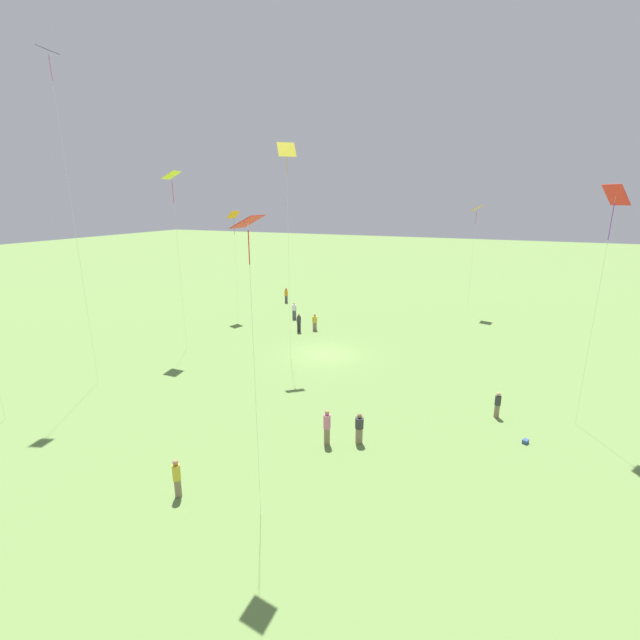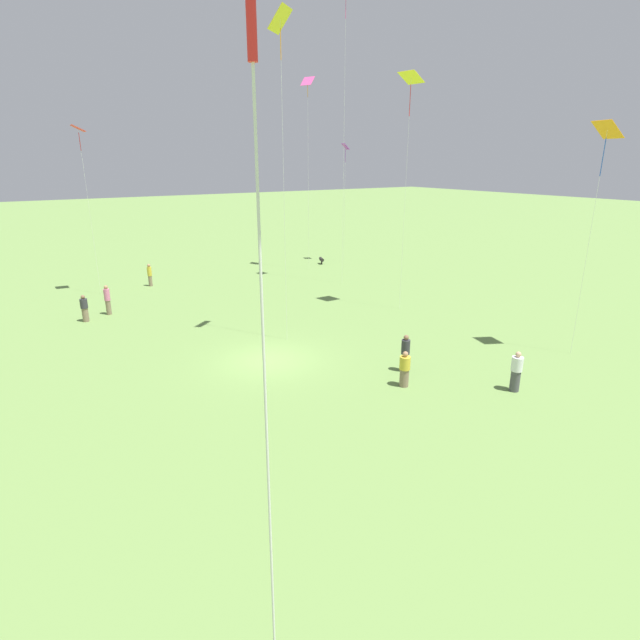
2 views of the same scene
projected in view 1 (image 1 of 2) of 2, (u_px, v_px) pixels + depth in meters
ground_plane at (326, 354)px, 34.85m from camera, size 240.00×240.00×0.00m
person_0 at (497, 405)px, 24.49m from camera, size 0.46×0.46×1.57m
person_1 at (177, 478)px, 17.84m from camera, size 0.41×0.41×1.75m
person_2 at (327, 427)px, 21.70m from camera, size 0.50×0.50×1.91m
person_3 at (294, 311)px, 45.01m from camera, size 0.65×0.65×1.79m
person_4 at (286, 295)px, 52.25m from camera, size 0.46×0.46×1.81m
person_5 at (299, 323)px, 40.42m from camera, size 0.42×0.42×1.79m
person_6 at (315, 322)px, 41.09m from camera, size 0.52×0.52×1.61m
person_7 at (359, 429)px, 21.86m from camera, size 0.57×0.57×1.66m
kite_1 at (52, 78)px, 24.38m from camera, size 0.96×0.93×20.40m
kite_3 at (172, 181)px, 32.52m from camera, size 1.38×1.28×14.23m
kite_4 at (477, 211)px, 44.92m from camera, size 1.31×1.19×11.60m
kite_5 at (234, 218)px, 43.70m from camera, size 1.34×1.16×11.07m
kite_6 at (615, 202)px, 20.70m from camera, size 1.41×1.26×12.83m
kite_7 at (248, 236)px, 14.12m from camera, size 0.92×0.84×11.61m
kite_8 at (287, 157)px, 29.72m from camera, size 1.38×1.45×15.99m
picnic_bag_0 at (525, 441)px, 22.00m from camera, size 0.38×0.35×0.21m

